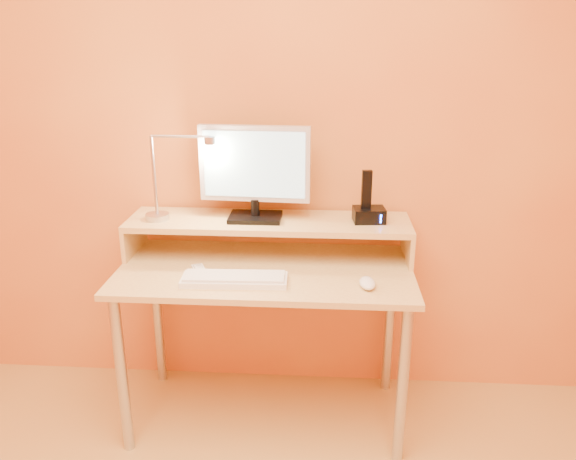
# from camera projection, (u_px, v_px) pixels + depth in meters

# --- Properties ---
(wall_back) EXTENTS (3.00, 0.04, 2.50)m
(wall_back) POSITION_uv_depth(u_px,v_px,m) (272.00, 126.00, 2.45)
(wall_back) COLOR #C75C27
(wall_back) RESTS_ON floor
(desk_leg_fl) EXTENTS (0.04, 0.04, 0.69)m
(desk_leg_fl) POSITION_uv_depth(u_px,v_px,m) (122.00, 376.00, 2.25)
(desk_leg_fl) COLOR #B3B3BD
(desk_leg_fl) RESTS_ON floor
(desk_leg_fr) EXTENTS (0.04, 0.04, 0.69)m
(desk_leg_fr) POSITION_uv_depth(u_px,v_px,m) (402.00, 387.00, 2.18)
(desk_leg_fr) COLOR #B3B3BD
(desk_leg_fr) RESTS_ON floor
(desk_leg_bl) EXTENTS (0.04, 0.04, 0.69)m
(desk_leg_bl) POSITION_uv_depth(u_px,v_px,m) (158.00, 316.00, 2.72)
(desk_leg_bl) COLOR #B3B3BD
(desk_leg_bl) RESTS_ON floor
(desk_leg_br) EXTENTS (0.04, 0.04, 0.69)m
(desk_leg_br) POSITION_uv_depth(u_px,v_px,m) (389.00, 324.00, 2.65)
(desk_leg_br) COLOR #B3B3BD
(desk_leg_br) RESTS_ON floor
(desk_lower) EXTENTS (1.20, 0.60, 0.02)m
(desk_lower) POSITION_uv_depth(u_px,v_px,m) (265.00, 271.00, 2.33)
(desk_lower) COLOR #DFBF79
(desk_lower) RESTS_ON floor
(shelf_riser_left) EXTENTS (0.02, 0.30, 0.14)m
(shelf_riser_left) POSITION_uv_depth(u_px,v_px,m) (134.00, 237.00, 2.48)
(shelf_riser_left) COLOR #DFBF79
(shelf_riser_left) RESTS_ON desk_lower
(shelf_riser_right) EXTENTS (0.02, 0.30, 0.14)m
(shelf_riser_right) POSITION_uv_depth(u_px,v_px,m) (407.00, 243.00, 2.41)
(shelf_riser_right) COLOR #DFBF79
(shelf_riser_right) RESTS_ON desk_lower
(desk_shelf) EXTENTS (1.20, 0.30, 0.02)m
(desk_shelf) POSITION_uv_depth(u_px,v_px,m) (269.00, 222.00, 2.42)
(desk_shelf) COLOR #DFBF79
(desk_shelf) RESTS_ON desk_lower
(monitor_foot) EXTENTS (0.22, 0.16, 0.02)m
(monitor_foot) POSITION_uv_depth(u_px,v_px,m) (255.00, 217.00, 2.41)
(monitor_foot) COLOR black
(monitor_foot) RESTS_ON desk_shelf
(monitor_neck) EXTENTS (0.04, 0.04, 0.07)m
(monitor_neck) POSITION_uv_depth(u_px,v_px,m) (255.00, 207.00, 2.40)
(monitor_neck) COLOR black
(monitor_neck) RESTS_ON monitor_foot
(monitor_panel) EXTENTS (0.46, 0.06, 0.32)m
(monitor_panel) POSITION_uv_depth(u_px,v_px,m) (255.00, 164.00, 2.35)
(monitor_panel) COLOR silver
(monitor_panel) RESTS_ON monitor_neck
(monitor_back) EXTENTS (0.42, 0.04, 0.27)m
(monitor_back) POSITION_uv_depth(u_px,v_px,m) (255.00, 163.00, 2.37)
(monitor_back) COLOR black
(monitor_back) RESTS_ON monitor_panel
(monitor_screen) EXTENTS (0.42, 0.03, 0.27)m
(monitor_screen) POSITION_uv_depth(u_px,v_px,m) (254.00, 165.00, 2.33)
(monitor_screen) COLOR #A5E0FA
(monitor_screen) RESTS_ON monitor_panel
(lamp_base) EXTENTS (0.10, 0.10, 0.02)m
(lamp_base) POSITION_uv_depth(u_px,v_px,m) (157.00, 216.00, 2.41)
(lamp_base) COLOR #B3B3BD
(lamp_base) RESTS_ON desk_shelf
(lamp_post) EXTENTS (0.01, 0.01, 0.33)m
(lamp_post) POSITION_uv_depth(u_px,v_px,m) (154.00, 176.00, 2.35)
(lamp_post) COLOR #B3B3BD
(lamp_post) RESTS_ON lamp_base
(lamp_arm) EXTENTS (0.24, 0.01, 0.01)m
(lamp_arm) POSITION_uv_depth(u_px,v_px,m) (180.00, 136.00, 2.29)
(lamp_arm) COLOR #B3B3BD
(lamp_arm) RESTS_ON lamp_post
(lamp_head) EXTENTS (0.04, 0.04, 0.03)m
(lamp_head) POSITION_uv_depth(u_px,v_px,m) (210.00, 140.00, 2.29)
(lamp_head) COLOR #B3B3BD
(lamp_head) RESTS_ON lamp_arm
(lamp_bulb) EXTENTS (0.03, 0.03, 0.00)m
(lamp_bulb) POSITION_uv_depth(u_px,v_px,m) (210.00, 144.00, 2.29)
(lamp_bulb) COLOR #FFEAC6
(lamp_bulb) RESTS_ON lamp_head
(phone_dock) EXTENTS (0.14, 0.11, 0.06)m
(phone_dock) POSITION_uv_depth(u_px,v_px,m) (369.00, 215.00, 2.38)
(phone_dock) COLOR black
(phone_dock) RESTS_ON desk_shelf
(phone_handset) EXTENTS (0.04, 0.03, 0.16)m
(phone_handset) POSITION_uv_depth(u_px,v_px,m) (367.00, 189.00, 2.34)
(phone_handset) COLOR black
(phone_handset) RESTS_ON phone_dock
(phone_led) EXTENTS (0.01, 0.00, 0.04)m
(phone_led) POSITION_uv_depth(u_px,v_px,m) (381.00, 219.00, 2.33)
(phone_led) COLOR #2E68FF
(phone_led) RESTS_ON phone_dock
(keyboard) EXTENTS (0.41, 0.14, 0.02)m
(keyboard) POSITION_uv_depth(u_px,v_px,m) (234.00, 280.00, 2.19)
(keyboard) COLOR white
(keyboard) RESTS_ON desk_lower
(mouse) EXTENTS (0.07, 0.11, 0.04)m
(mouse) POSITION_uv_depth(u_px,v_px,m) (367.00, 283.00, 2.14)
(mouse) COLOR white
(mouse) RESTS_ON desk_lower
(remote_control) EXTENTS (0.11, 0.17, 0.02)m
(remote_control) POSITION_uv_depth(u_px,v_px,m) (201.00, 274.00, 2.25)
(remote_control) COLOR white
(remote_control) RESTS_ON desk_lower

